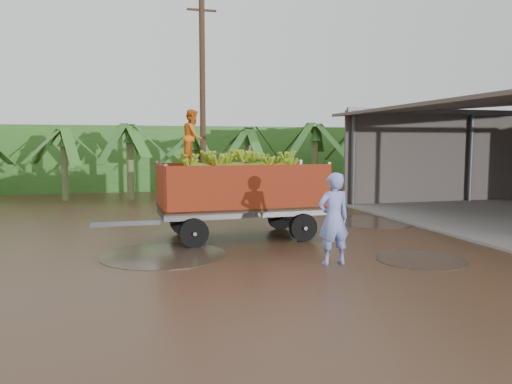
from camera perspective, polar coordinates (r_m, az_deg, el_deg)
ground at (r=14.12m, az=1.64°, el=-5.18°), size 100.00×100.00×0.00m
hedge_north at (r=29.36m, az=-11.16°, el=3.84°), size 22.00×3.00×3.60m
banana_trailer at (r=13.84m, az=-1.84°, el=0.29°), size 6.27×2.30×3.54m
man_blue at (r=10.97m, az=8.85°, el=-3.03°), size 0.76×0.52×2.01m
utility_pole at (r=20.99m, az=-6.12°, el=10.34°), size 1.20×0.24×8.66m
banana_plants at (r=19.51m, az=-18.35°, el=2.79°), size 24.38×21.06×3.88m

